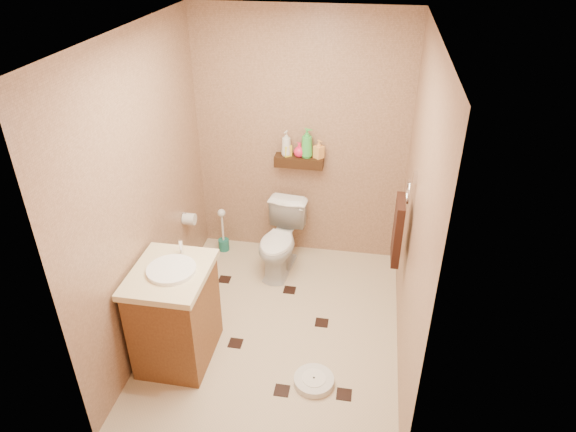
# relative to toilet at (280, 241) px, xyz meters

# --- Properties ---
(ground) EXTENTS (2.50, 2.50, 0.00)m
(ground) POSITION_rel_toilet_xyz_m (0.12, -0.83, -0.33)
(ground) COLOR tan
(ground) RESTS_ON ground
(wall_back) EXTENTS (2.00, 0.04, 2.40)m
(wall_back) POSITION_rel_toilet_xyz_m (0.12, 0.42, 0.87)
(wall_back) COLOR #A0775B
(wall_back) RESTS_ON ground
(wall_front) EXTENTS (2.00, 0.04, 2.40)m
(wall_front) POSITION_rel_toilet_xyz_m (0.12, -2.08, 0.87)
(wall_front) COLOR #A0775B
(wall_front) RESTS_ON ground
(wall_left) EXTENTS (0.04, 2.50, 2.40)m
(wall_left) POSITION_rel_toilet_xyz_m (-0.88, -0.83, 0.87)
(wall_left) COLOR #A0775B
(wall_left) RESTS_ON ground
(wall_right) EXTENTS (0.04, 2.50, 2.40)m
(wall_right) POSITION_rel_toilet_xyz_m (1.12, -0.83, 0.87)
(wall_right) COLOR #A0775B
(wall_right) RESTS_ON ground
(ceiling) EXTENTS (2.00, 2.50, 0.02)m
(ceiling) POSITION_rel_toilet_xyz_m (0.12, -0.83, 2.07)
(ceiling) COLOR silver
(ceiling) RESTS_ON wall_back
(wall_shelf) EXTENTS (0.46, 0.14, 0.10)m
(wall_shelf) POSITION_rel_toilet_xyz_m (0.12, 0.34, 0.69)
(wall_shelf) COLOR #311D0D
(wall_shelf) RESTS_ON wall_back
(floor_accents) EXTENTS (1.34, 1.33, 0.01)m
(floor_accents) POSITION_rel_toilet_xyz_m (0.16, -0.87, -0.33)
(floor_accents) COLOR black
(floor_accents) RESTS_ON ground
(toilet) EXTENTS (0.45, 0.69, 0.67)m
(toilet) POSITION_rel_toilet_xyz_m (0.00, 0.00, 0.00)
(toilet) COLOR white
(toilet) RESTS_ON ground
(vanity) EXTENTS (0.55, 0.67, 0.94)m
(vanity) POSITION_rel_toilet_xyz_m (-0.58, -1.25, 0.09)
(vanity) COLOR brown
(vanity) RESTS_ON ground
(bathroom_scale) EXTENTS (0.39, 0.39, 0.06)m
(bathroom_scale) POSITION_rel_toilet_xyz_m (0.50, -1.37, -0.30)
(bathroom_scale) COLOR silver
(bathroom_scale) RESTS_ON ground
(toilet_brush) EXTENTS (0.11, 0.11, 0.48)m
(toilet_brush) POSITION_rel_toilet_xyz_m (-0.64, 0.24, -0.16)
(toilet_brush) COLOR #1A695B
(toilet_brush) RESTS_ON ground
(towel_ring) EXTENTS (0.12, 0.30, 0.76)m
(towel_ring) POSITION_rel_toilet_xyz_m (1.04, -0.58, 0.61)
(towel_ring) COLOR silver
(towel_ring) RESTS_ON wall_right
(toilet_paper) EXTENTS (0.12, 0.11, 0.12)m
(toilet_paper) POSITION_rel_toilet_xyz_m (-0.82, -0.18, 0.27)
(toilet_paper) COLOR silver
(toilet_paper) RESTS_ON wall_left
(bottle_a) EXTENTS (0.11, 0.11, 0.24)m
(bottle_a) POSITION_rel_toilet_xyz_m (0.00, 0.34, 0.86)
(bottle_a) COLOR silver
(bottle_a) RESTS_ON wall_shelf
(bottle_b) EXTENTS (0.10, 0.10, 0.16)m
(bottle_b) POSITION_rel_toilet_xyz_m (0.01, 0.34, 0.82)
(bottle_b) COLOR yellow
(bottle_b) RESTS_ON wall_shelf
(bottle_c) EXTENTS (0.13, 0.13, 0.14)m
(bottle_c) POSITION_rel_toilet_xyz_m (0.12, 0.34, 0.80)
(bottle_c) COLOR #F61C4D
(bottle_c) RESTS_ON wall_shelf
(bottle_d) EXTENTS (0.14, 0.14, 0.28)m
(bottle_d) POSITION_rel_toilet_xyz_m (0.19, 0.34, 0.88)
(bottle_d) COLOR green
(bottle_d) RESTS_ON wall_shelf
(bottle_e) EXTENTS (0.11, 0.11, 0.17)m
(bottle_e) POSITION_rel_toilet_xyz_m (0.30, 0.34, 0.82)
(bottle_e) COLOR #F4A751
(bottle_e) RESTS_ON wall_shelf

